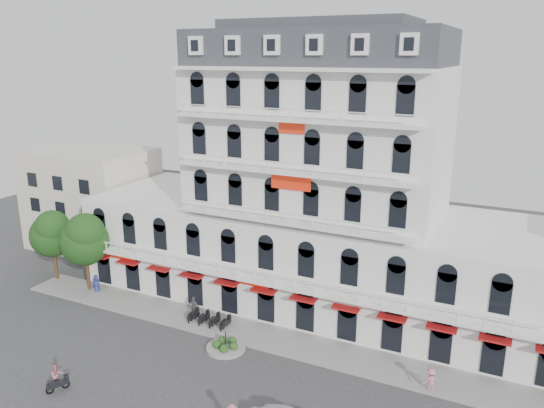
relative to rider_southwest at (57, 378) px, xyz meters
The scene contains 13 objects.
ground 11.63m from the rider_southwest, 19.81° to the left, with size 120.00×120.00×0.00m, color #38383A.
sidewalk 16.93m from the rider_southwest, 49.86° to the left, with size 53.00×4.00×0.16m, color gray.
main_building 26.05m from the rider_southwest, 63.56° to the left, with size 45.00×15.00×25.80m.
flank_building_west 31.01m from the rider_southwest, 128.60° to the left, with size 14.00×10.00×12.00m, color beige.
traffic_island 12.71m from the rider_southwest, 51.50° to the left, with size 3.20×3.20×1.60m.
parked_scooter_row 13.55m from the rider_southwest, 70.33° to the left, with size 4.40×1.80×1.10m, color black, non-canonical shape.
tree_west_outer 20.94m from the rider_southwest, 137.26° to the left, with size 4.50×4.48×7.76m.
tree_west_inner 17.39m from the rider_southwest, 126.85° to the left, with size 4.76×4.76×8.25m.
rider_southwest is the anchor object (origin of this frame).
pedestrian_left 16.22m from the rider_southwest, 124.13° to the left, with size 0.84×0.55×1.72m, color navy.
pedestrian_mid 13.66m from the rider_southwest, 79.43° to the left, with size 1.14×0.47×1.94m, color #52545A.
pedestrian_right 26.30m from the rider_southwest, 25.52° to the left, with size 1.21×0.70×1.88m, color #C96A8E.
pedestrian_far 16.22m from the rider_southwest, 124.13° to the left, with size 0.68×0.45×1.86m, color navy.
Camera 1 is at (16.91, -26.54, 23.04)m, focal length 35.00 mm.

